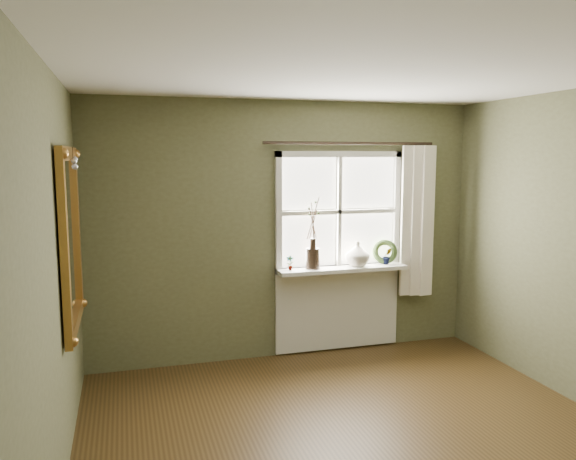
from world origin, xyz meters
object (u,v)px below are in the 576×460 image
at_px(cream_vase, 358,254).
at_px(gilt_mirror, 71,238).
at_px(wreath, 385,254).
at_px(dark_jug, 313,258).

relative_size(cream_vase, gilt_mirror, 0.19).
xyz_separation_m(wreath, gilt_mirror, (-3.01, -0.99, 0.44)).
distance_m(wreath, gilt_mirror, 3.20).
relative_size(dark_jug, cream_vase, 0.82).
xyz_separation_m(dark_jug, cream_vase, (0.49, 0.00, 0.02)).
relative_size(dark_jug, gilt_mirror, 0.16).
height_order(cream_vase, gilt_mirror, gilt_mirror).
relative_size(wreath, gilt_mirror, 0.20).
xyz_separation_m(dark_jug, gilt_mirror, (-2.19, -0.95, 0.43)).
distance_m(cream_vase, wreath, 0.33).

